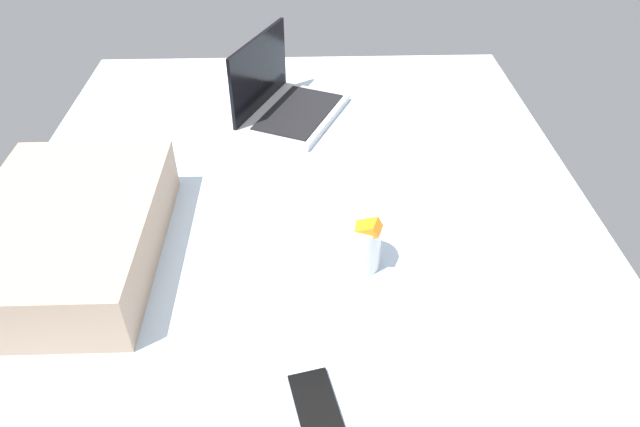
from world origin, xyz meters
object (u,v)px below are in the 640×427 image
(laptop, at_px, (285,102))
(cell_phone, at_px, (317,407))
(pillow, at_px, (68,234))
(snack_cup, at_px, (360,243))

(laptop, bearing_deg, cell_phone, -151.88)
(laptop, distance_m, cell_phone, 0.99)
(laptop, height_order, pillow, laptop)
(cell_phone, relative_size, pillow, 0.27)
(laptop, bearing_deg, snack_cup, -141.48)
(snack_cup, distance_m, cell_phone, 0.36)
(snack_cup, height_order, pillow, snack_cup)
(cell_phone, distance_m, pillow, 0.64)
(snack_cup, xyz_separation_m, pillow, (0.04, 0.61, 0.01))
(snack_cup, bearing_deg, pillow, 86.05)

